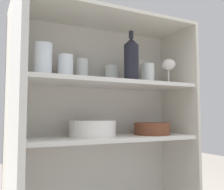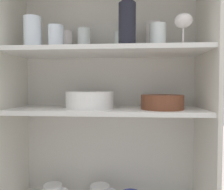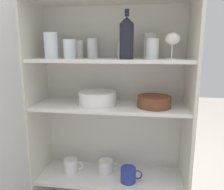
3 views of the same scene
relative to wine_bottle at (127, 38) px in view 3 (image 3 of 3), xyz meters
name	(u,v)px [view 3 (image 3 of 3)]	position (x,y,z in m)	size (l,w,h in m)	color
cupboard_back_panel	(113,109)	(-0.10, 0.23, -0.47)	(0.95, 0.02, 1.35)	silver
cupboard_side_left	(39,113)	(-0.57, 0.08, -0.47)	(0.02, 0.33, 1.35)	silver
cupboard_side_right	(188,120)	(0.37, 0.08, -0.47)	(0.02, 0.33, 1.35)	silver
shelf_board_lower	(110,176)	(-0.10, 0.08, -0.88)	(0.92, 0.30, 0.02)	white
shelf_board_middle	(110,106)	(-0.10, 0.08, -0.40)	(0.92, 0.30, 0.02)	white
shelf_board_upper	(110,60)	(-0.10, 0.08, -0.12)	(0.92, 0.30, 0.02)	white
tumbler_glass_0	(70,49)	(-0.33, 0.04, -0.06)	(0.07, 0.07, 0.11)	white
tumbler_glass_1	(150,46)	(0.13, 0.15, -0.04)	(0.08, 0.08, 0.15)	silver
tumbler_glass_2	(78,49)	(-0.31, 0.14, -0.06)	(0.07, 0.07, 0.11)	silver
tumbler_glass_3	(51,46)	(-0.44, 0.03, -0.04)	(0.08, 0.08, 0.15)	white
tumbler_glass_4	(152,49)	(0.14, 0.06, -0.06)	(0.08, 0.08, 0.11)	white
tumbler_glass_5	(123,50)	(-0.03, 0.17, -0.06)	(0.08, 0.08, 0.10)	white
tumbler_glass_6	(92,48)	(-0.22, 0.13, -0.06)	(0.07, 0.07, 0.12)	white
wine_glass_0	(172,40)	(0.24, 0.00, -0.01)	(0.08, 0.08, 0.14)	silver
wine_bottle	(127,38)	(0.00, 0.00, 0.00)	(0.08, 0.08, 0.26)	black
plate_stack_white	(97,98)	(-0.18, 0.08, -0.35)	(0.23, 0.23, 0.08)	white
mixing_bowl_large	(154,101)	(0.16, 0.06, -0.36)	(0.20, 0.20, 0.07)	brown
coffee_mug_primary	(128,175)	(0.02, 0.02, -0.83)	(0.14, 0.10, 0.09)	#283893
coffee_mug_extra_1	(71,165)	(-0.37, 0.08, -0.83)	(0.13, 0.09, 0.09)	white
coffee_mug_extra_2	(106,166)	(-0.13, 0.11, -0.83)	(0.13, 0.10, 0.08)	white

